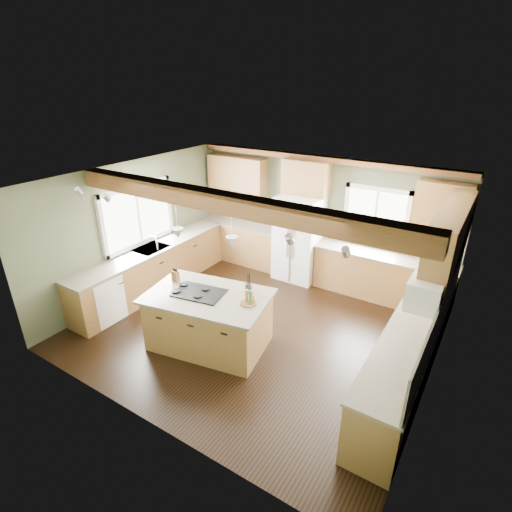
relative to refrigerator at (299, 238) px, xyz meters
The scene contains 37 objects.
floor 2.32m from the refrigerator, 81.95° to the right, with size 5.60×5.60×0.00m, color black.
ceiling 2.73m from the refrigerator, 81.95° to the right, with size 5.60×5.60×0.00m, color silver.
wall_back 0.63m from the refrigerator, 51.71° to the left, with size 5.60×5.60×0.00m, color #49523A.
wall_left 3.30m from the refrigerator, 139.70° to the right, with size 5.00×5.00×0.00m, color #49523A.
wall_right 3.78m from the refrigerator, 34.37° to the right, with size 5.00×5.00×0.00m, color #49523A.
ceiling_beam 3.33m from the refrigerator, 84.13° to the right, with size 5.55×0.26×0.26m, color #4F2E16.
soffit_trim 1.69m from the refrigerator, 43.03° to the left, with size 5.55×0.20×0.10m, color #4F2E16.
backsplash_back 0.57m from the refrigerator, 50.58° to the left, with size 5.58×0.03×0.58m, color brown.
backsplash_right 3.73m from the refrigerator, 33.86° to the right, with size 0.03×3.70×0.58m, color brown.
base_cab_back_left 1.56m from the refrigerator, behind, with size 2.02×0.60×0.88m, color brown.
counter_back_left 1.49m from the refrigerator, behind, with size 2.06×0.64×0.04m, color #484034.
base_cab_back_right 1.85m from the refrigerator, ahead, with size 2.62×0.60×0.88m, color brown.
counter_back_right 1.79m from the refrigerator, ahead, with size 2.66×0.64×0.04m, color #484034.
base_cab_left 3.06m from the refrigerator, 136.74° to the right, with size 0.60×3.70×0.88m, color brown.
counter_left 3.02m from the refrigerator, 136.74° to the right, with size 0.64×3.74×0.04m, color #484034.
base_cab_right 3.51m from the refrigerator, 36.47° to the right, with size 0.60×3.70×0.88m, color brown.
counter_right 3.48m from the refrigerator, 36.47° to the right, with size 0.64×3.74×0.04m, color #484034.
upper_cab_back_left 2.00m from the refrigerator, behind, with size 1.40×0.35×0.90m, color brown.
upper_cab_over_fridge 1.27m from the refrigerator, 90.00° to the left, with size 0.96×0.35×0.70m, color brown.
upper_cab_right 3.34m from the refrigerator, 22.64° to the right, with size 0.35×2.20×0.90m, color brown.
upper_cab_back_corner 2.81m from the refrigerator, ahead, with size 0.90×0.35×0.90m, color brown.
window_left 3.30m from the refrigerator, 140.15° to the right, with size 0.04×1.60×1.05m, color white.
window_back 1.63m from the refrigerator, 13.94° to the left, with size 1.10×0.04×1.00m, color white.
sink 3.02m from the refrigerator, 136.74° to the right, with size 0.50×0.65×0.03m, color #262628.
faucet 2.90m from the refrigerator, 134.30° to the right, with size 0.02×0.02×0.28m, color #B2B2B7.
dishwasher 4.05m from the refrigerator, 123.02° to the right, with size 0.60×0.60×0.84m, color white.
oven 4.40m from the refrigerator, 50.38° to the right, with size 0.60×0.72×0.84m, color white.
microwave 3.66m from the refrigerator, 37.00° to the right, with size 0.40×0.70×0.38m, color white.
pendant_left 3.20m from the refrigerator, 100.16° to the right, with size 0.18×0.18×0.16m, color #B2B2B7.
pendant_right 3.02m from the refrigerator, 83.22° to the right, with size 0.18×0.18×0.16m, color #B2B2B7.
refrigerator is the anchor object (origin of this frame).
island 2.96m from the refrigerator, 91.96° to the right, with size 1.78×1.09×0.88m, color brown.
island_top 2.92m from the refrigerator, 91.96° to the right, with size 1.90×1.21×0.04m, color #484034.
cooktop 2.96m from the refrigerator, 94.77° to the right, with size 0.77×0.51×0.02m, color black.
knife_block 2.96m from the refrigerator, 106.31° to the right, with size 0.11×0.08×0.19m, color brown.
utensil_crock 2.52m from the refrigerator, 81.35° to the right, with size 0.11×0.11×0.14m, color #483F3A.
bottle_tray 2.86m from the refrigerator, 78.34° to the right, with size 0.25×0.25×0.23m, color brown, non-canonical shape.
Camera 1 is at (3.12, -4.94, 4.03)m, focal length 28.00 mm.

